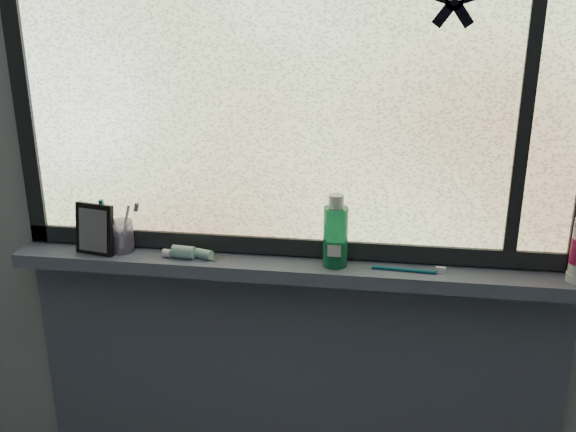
% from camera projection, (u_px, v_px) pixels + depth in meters
% --- Properties ---
extents(wall_back, '(3.00, 0.01, 2.50)m').
position_uv_depth(wall_back, '(294.00, 176.00, 1.81)').
color(wall_back, '#9EA3A8').
rests_on(wall_back, ground).
extents(windowsill, '(1.62, 0.14, 0.04)m').
position_uv_depth(windowsill, '(290.00, 268.00, 1.82)').
color(windowsill, slate).
rests_on(windowsill, wall_back).
extents(sill_apron, '(1.62, 0.02, 0.98)m').
position_uv_depth(sill_apron, '(292.00, 408.00, 2.04)').
color(sill_apron, slate).
rests_on(sill_apron, floor).
extents(window_pane, '(1.50, 0.01, 1.00)m').
position_uv_depth(window_pane, '(293.00, 77.00, 1.69)').
color(window_pane, silver).
rests_on(window_pane, wall_back).
extents(frame_bottom, '(1.60, 0.03, 0.05)m').
position_uv_depth(frame_bottom, '(292.00, 246.00, 1.85)').
color(frame_bottom, black).
rests_on(frame_bottom, windowsill).
extents(frame_left, '(0.05, 0.03, 1.10)m').
position_uv_depth(frame_left, '(20.00, 72.00, 1.80)').
color(frame_left, black).
rests_on(frame_left, wall_back).
extents(frame_mullion, '(0.03, 0.03, 1.00)m').
position_uv_depth(frame_mullion, '(529.00, 81.00, 1.61)').
color(frame_mullion, black).
rests_on(frame_mullion, wall_back).
extents(starfish_sticker, '(0.15, 0.02, 0.15)m').
position_uv_depth(starfish_sticker, '(454.00, 1.00, 1.57)').
color(starfish_sticker, black).
rests_on(starfish_sticker, window_pane).
extents(vanity_mirror, '(0.13, 0.08, 0.15)m').
position_uv_depth(vanity_mirror, '(95.00, 229.00, 1.85)').
color(vanity_mirror, black).
rests_on(vanity_mirror, windowsill).
extents(toothpaste_tube, '(0.21, 0.08, 0.04)m').
position_uv_depth(toothpaste_tube, '(191.00, 252.00, 1.83)').
color(toothpaste_tube, silver).
rests_on(toothpaste_tube, windowsill).
extents(toothbrush_cup, '(0.08, 0.08, 0.09)m').
position_uv_depth(toothbrush_cup, '(121.00, 236.00, 1.87)').
color(toothbrush_cup, '#B5A9E0').
rests_on(toothbrush_cup, windowsill).
extents(toothbrush_lying, '(0.22, 0.04, 0.01)m').
position_uv_depth(toothbrush_lying, '(404.00, 269.00, 1.75)').
color(toothbrush_lying, '#0C5870').
rests_on(toothbrush_lying, windowsill).
extents(mouthwash_bottle, '(0.08, 0.08, 0.17)m').
position_uv_depth(mouthwash_bottle, '(336.00, 231.00, 1.76)').
color(mouthwash_bottle, '#1D975B').
rests_on(mouthwash_bottle, windowsill).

